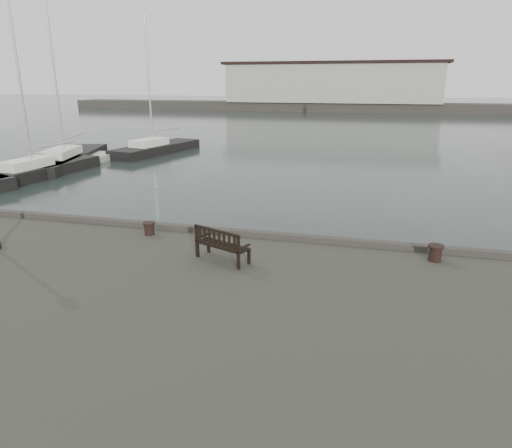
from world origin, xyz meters
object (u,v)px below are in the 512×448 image
Objects in this scene: yacht_d at (157,151)px; bollard_left at (149,228)px; yacht_b at (69,161)px; bench at (222,251)px; bollard_right at (435,253)px; yacht_c at (39,173)px.

bollard_left is at bearing -52.20° from yacht_d.
yacht_d is (4.25, 7.18, -0.01)m from yacht_b.
bollard_right is at bearing 37.05° from bench.
bollard_left is 20.81m from yacht_c.
bollard_left is at bearing 175.26° from bench.
yacht_b reaches higher than yacht_c.
yacht_b is 1.27× the size of yacht_d.
bollard_left is (-3.05, 1.56, -0.09)m from bench.
bollard_left is at bearing -37.46° from yacht_c.
yacht_b reaches higher than yacht_d.
yacht_c is 12.67m from yacht_d.
bench is 0.13× the size of yacht_d.
bench is at bearing -35.49° from yacht_c.
yacht_b is at bearing -109.08° from yacht_d.
yacht_c reaches higher than bollard_left.
bollard_right is at bearing -38.75° from yacht_d.
yacht_c is (-18.69, 15.20, -1.61)m from bench.
bench is 3.72× the size of bollard_right.
bollard_right is 32.06m from yacht_b.
bollard_right is at bearing -25.62° from yacht_c.
yacht_b is (-25.88, 18.86, -1.54)m from bollard_right.
yacht_c is at bearing -91.32° from yacht_d.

